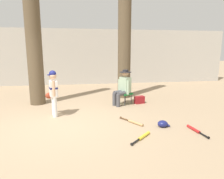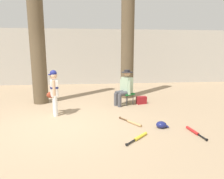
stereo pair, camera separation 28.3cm
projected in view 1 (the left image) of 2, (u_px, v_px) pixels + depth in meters
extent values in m
plane|color=#9E8466|center=(62.00, 126.00, 4.94)|extent=(60.00, 60.00, 0.00)
cube|color=#ADA89E|center=(71.00, 57.00, 11.01)|extent=(18.00, 0.36, 3.00)
cylinder|color=brown|center=(32.00, 21.00, 6.52)|extent=(0.51, 0.51, 5.58)
cone|color=brown|center=(38.00, 104.00, 7.05)|extent=(0.73, 0.73, 0.31)
cylinder|color=brown|center=(125.00, 29.00, 7.60)|extent=(0.50, 0.50, 5.29)
cone|color=brown|center=(124.00, 97.00, 8.10)|extent=(0.77, 0.77, 0.30)
cylinder|color=white|center=(55.00, 107.00, 5.57)|extent=(0.12, 0.12, 0.58)
cylinder|color=white|center=(54.00, 105.00, 5.73)|extent=(0.12, 0.12, 0.58)
cube|color=white|center=(53.00, 88.00, 5.55)|extent=(0.27, 0.34, 0.44)
cube|color=navy|center=(53.00, 88.00, 5.55)|extent=(0.28, 0.35, 0.05)
sphere|color=tan|center=(53.00, 76.00, 5.49)|extent=(0.20, 0.20, 0.20)
sphere|color=navy|center=(53.00, 74.00, 5.48)|extent=(0.19, 0.19, 0.19)
cube|color=navy|center=(49.00, 75.00, 5.45)|extent=(0.13, 0.16, 0.02)
cylinder|color=tan|center=(54.00, 89.00, 5.32)|extent=(0.10, 0.10, 0.42)
cylinder|color=tan|center=(51.00, 90.00, 5.74)|extent=(0.10, 0.10, 0.40)
ellipsoid|color=#933823|center=(49.00, 96.00, 5.77)|extent=(0.24, 0.17, 0.18)
cube|color=#196B2D|center=(125.00, 94.00, 6.91)|extent=(0.55, 0.55, 0.06)
cylinder|color=#333338|center=(125.00, 100.00, 6.74)|extent=(0.02, 0.02, 0.38)
cylinder|color=#333338|center=(119.00, 99.00, 6.97)|extent=(0.02, 0.02, 0.38)
cylinder|color=#333338|center=(131.00, 99.00, 6.92)|extent=(0.02, 0.02, 0.38)
cylinder|color=#333338|center=(125.00, 97.00, 7.15)|extent=(0.02, 0.02, 0.38)
cylinder|color=#47474C|center=(118.00, 100.00, 6.62)|extent=(0.13, 0.13, 0.43)
cylinder|color=#47474C|center=(114.00, 99.00, 6.77)|extent=(0.13, 0.13, 0.43)
cylinder|color=#47474C|center=(123.00, 93.00, 6.70)|extent=(0.42, 0.33, 0.15)
cylinder|color=#47474C|center=(119.00, 92.00, 6.85)|extent=(0.42, 0.33, 0.15)
cube|color=#99B293|center=(125.00, 85.00, 6.85)|extent=(0.39, 0.43, 0.52)
cylinder|color=#99B293|center=(128.00, 88.00, 6.64)|extent=(0.12, 0.12, 0.46)
cylinder|color=#99B293|center=(119.00, 86.00, 6.98)|extent=(0.12, 0.12, 0.46)
sphere|color=tan|center=(125.00, 73.00, 6.78)|extent=(0.22, 0.22, 0.22)
cylinder|color=#232328|center=(125.00, 72.00, 6.77)|extent=(0.40, 0.40, 0.02)
cylinder|color=#232328|center=(125.00, 71.00, 6.76)|extent=(0.20, 0.20, 0.09)
cube|color=maroon|center=(139.00, 100.00, 7.06)|extent=(0.37, 0.26, 0.26)
cylinder|color=red|center=(193.00, 129.00, 4.67)|extent=(0.11, 0.43, 0.07)
cylinder|color=black|center=(204.00, 135.00, 4.33)|extent=(0.06, 0.29, 0.03)
cylinder|color=black|center=(209.00, 138.00, 4.20)|extent=(0.06, 0.02, 0.06)
cylinder|color=yellow|center=(144.00, 136.00, 4.30)|extent=(0.36, 0.35, 0.07)
cylinder|color=black|center=(135.00, 142.00, 4.01)|extent=(0.23, 0.22, 0.03)
cylinder|color=black|center=(132.00, 144.00, 3.90)|extent=(0.05, 0.05, 0.06)
cylinder|color=tan|center=(136.00, 123.00, 5.06)|extent=(0.31, 0.44, 0.07)
cylinder|color=brown|center=(125.00, 119.00, 5.36)|extent=(0.20, 0.29, 0.03)
cylinder|color=brown|center=(121.00, 117.00, 5.47)|extent=(0.06, 0.04, 0.06)
ellipsoid|color=navy|center=(163.00, 124.00, 4.88)|extent=(0.25, 0.23, 0.17)
cube|color=navy|center=(167.00, 125.00, 4.90)|extent=(0.10, 0.13, 0.02)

